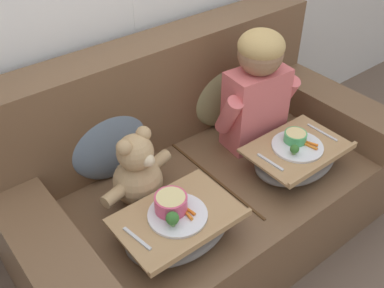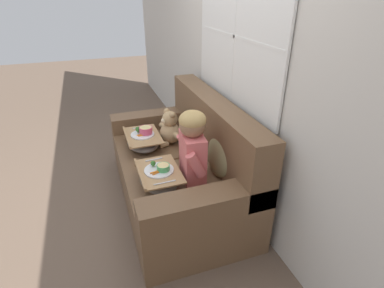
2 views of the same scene
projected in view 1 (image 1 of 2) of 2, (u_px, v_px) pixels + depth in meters
name	position (u px, v px, depth m)	size (l,w,h in m)	color
ground_plane	(205.00, 237.00, 2.36)	(14.00, 14.00, 0.00)	brown
couch	(197.00, 182.00, 2.20)	(1.79, 0.97, 0.98)	brown
throw_pillow_behind_child	(221.00, 88.00, 2.31)	(0.41, 0.20, 0.43)	#898456
throw_pillow_behind_teddy	(106.00, 136.00, 1.98)	(0.41, 0.20, 0.42)	slate
child_figure	(258.00, 85.00, 2.08)	(0.43, 0.22, 0.59)	#DB6666
teddy_bear	(138.00, 174.00, 1.85)	(0.38, 0.27, 0.35)	tan
lap_tray_child	(295.00, 157.00, 2.06)	(0.45, 0.32, 0.19)	slate
lap_tray_teddy	(178.00, 225.00, 1.73)	(0.47, 0.32, 0.21)	slate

